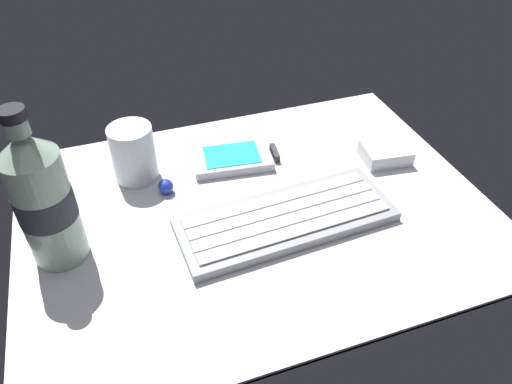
% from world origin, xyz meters
% --- Properties ---
extents(ground_plane, '(0.64, 0.48, 0.03)m').
position_xyz_m(ground_plane, '(0.00, -0.00, -0.01)').
color(ground_plane, silver).
extents(keyboard, '(0.30, 0.13, 0.02)m').
position_xyz_m(keyboard, '(0.03, -0.04, 0.01)').
color(keyboard, '#93969B').
rests_on(keyboard, ground_plane).
extents(handheld_device, '(0.13, 0.09, 0.02)m').
position_xyz_m(handheld_device, '(0.01, 0.11, 0.01)').
color(handheld_device, '#B7BABF').
rests_on(handheld_device, ground_plane).
extents(juice_cup, '(0.06, 0.06, 0.09)m').
position_xyz_m(juice_cup, '(-0.14, 0.13, 0.04)').
color(juice_cup, silver).
rests_on(juice_cup, ground_plane).
extents(water_bottle, '(0.07, 0.07, 0.21)m').
position_xyz_m(water_bottle, '(-0.26, 0.00, 0.09)').
color(water_bottle, '#9EC1A8').
rests_on(water_bottle, ground_plane).
extents(charger_block, '(0.08, 0.06, 0.02)m').
position_xyz_m(charger_block, '(0.23, 0.04, 0.01)').
color(charger_block, white).
rests_on(charger_block, ground_plane).
extents(trackball_mouse, '(0.02, 0.02, 0.02)m').
position_xyz_m(trackball_mouse, '(-0.11, 0.08, 0.01)').
color(trackball_mouse, '#2338B2').
rests_on(trackball_mouse, ground_plane).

